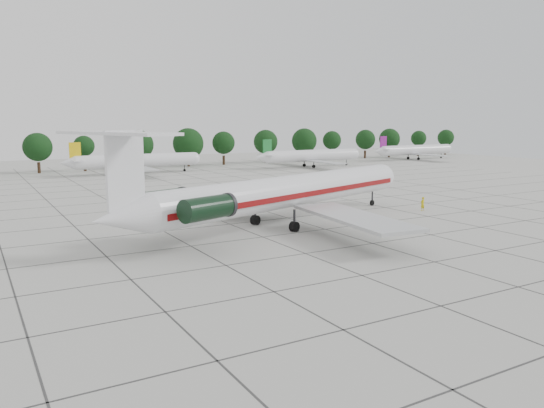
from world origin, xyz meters
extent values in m
plane|color=#B5B5AE|center=(0.00, 0.00, 0.00)|extent=(260.00, 260.00, 0.00)
cube|color=#383838|center=(0.00, 15.00, 0.01)|extent=(170.00, 170.00, 0.02)
cylinder|color=silver|center=(6.57, 4.52, 3.93)|extent=(39.46, 16.43, 3.70)
sphere|color=silver|center=(25.71, 10.98, 3.93)|extent=(3.70, 3.70, 3.70)
cone|color=silver|center=(-15.22, -2.84, 3.93)|extent=(6.50, 5.30, 3.70)
cube|color=maroon|center=(5.97, 6.29, 3.65)|extent=(37.23, 12.63, 0.62)
cube|color=maroon|center=(7.17, 2.74, 3.65)|extent=(37.23, 12.63, 0.62)
cube|color=#B7BABC|center=(0.68, 13.19, 2.41)|extent=(15.35, 15.74, 0.34)
cube|color=#B7BABC|center=(7.15, -5.95, 2.41)|extent=(6.99, 17.30, 0.34)
cube|color=black|center=(-9.65, 1.71, 4.26)|extent=(2.81, 2.17, 0.28)
cylinder|color=black|center=(-9.90, 2.45, 4.26)|extent=(5.79, 3.74, 2.13)
cube|color=black|center=(-8.04, -3.08, 4.26)|extent=(2.81, 2.17, 0.28)
cylinder|color=black|center=(-7.78, -3.82, 4.26)|extent=(5.79, 3.74, 2.13)
cube|color=silver|center=(-14.69, -2.66, 7.85)|extent=(3.50, 1.45, 6.73)
cube|color=silver|center=(-15.43, -2.91, 11.00)|extent=(7.50, 13.83, 0.25)
cylinder|color=black|center=(23.58, 10.26, 1.07)|extent=(0.28, 0.28, 2.13)
cylinder|color=black|center=(23.58, 10.26, 0.39)|extent=(0.84, 0.55, 0.79)
cylinder|color=black|center=(2.45, 6.21, 1.46)|extent=(0.34, 0.34, 2.02)
cylinder|color=black|center=(2.45, 6.21, 0.56)|extent=(1.28, 1.00, 1.12)
cylinder|color=black|center=(4.32, 0.68, 1.46)|extent=(0.34, 0.34, 2.02)
cylinder|color=black|center=(4.32, 0.68, 0.56)|extent=(1.28, 1.00, 1.12)
imported|color=gold|center=(26.51, 3.45, 0.94)|extent=(0.72, 0.50, 1.88)
cylinder|color=silver|center=(7.69, 72.36, 3.00)|extent=(27.20, 3.00, 3.00)
cube|color=#B7BABC|center=(6.69, 72.36, 1.80)|extent=(3.50, 27.20, 0.25)
cube|color=#E0B90D|center=(-5.75, 72.36, 5.60)|extent=(2.40, 0.25, 3.60)
cylinder|color=black|center=(6.69, 74.56, 0.40)|extent=(0.80, 0.45, 0.80)
cylinder|color=black|center=(6.69, 70.16, 0.40)|extent=(0.80, 0.45, 0.80)
cylinder|color=silver|center=(51.92, 66.81, 3.00)|extent=(27.20, 3.00, 3.00)
cube|color=#B7BABC|center=(50.92, 66.81, 1.80)|extent=(3.50, 27.20, 0.25)
cube|color=#19722D|center=(38.48, 66.81, 5.60)|extent=(2.40, 0.25, 3.60)
cylinder|color=black|center=(50.92, 69.01, 0.40)|extent=(0.80, 0.45, 0.80)
cylinder|color=black|center=(50.92, 64.61, 0.40)|extent=(0.80, 0.45, 0.80)
cylinder|color=silver|center=(95.01, 72.95, 3.00)|extent=(27.20, 3.00, 3.00)
cube|color=#B7BABC|center=(94.01, 72.95, 1.80)|extent=(3.50, 27.20, 0.25)
cube|color=#81177D|center=(81.57, 72.95, 5.60)|extent=(2.40, 0.25, 3.60)
cylinder|color=black|center=(94.01, 75.15, 0.40)|extent=(0.80, 0.45, 0.80)
cylinder|color=black|center=(94.01, 70.75, 0.40)|extent=(0.80, 0.45, 0.80)
cylinder|color=#332114|center=(-11.69, 85.00, 1.25)|extent=(0.70, 0.70, 2.50)
sphere|color=black|center=(-11.69, 85.00, 6.00)|extent=(6.50, 6.50, 6.50)
cylinder|color=#332114|center=(-1.50, 85.00, 1.25)|extent=(0.70, 0.70, 2.50)
sphere|color=black|center=(-1.50, 85.00, 6.00)|extent=(4.93, 4.93, 4.93)
cylinder|color=#332114|center=(11.69, 85.00, 1.25)|extent=(0.70, 0.70, 2.50)
sphere|color=black|center=(11.69, 85.00, 6.00)|extent=(7.40, 7.40, 7.40)
cylinder|color=#332114|center=(24.88, 85.00, 1.25)|extent=(0.70, 0.70, 2.50)
sphere|color=black|center=(24.88, 85.00, 6.00)|extent=(8.08, 8.08, 8.08)
cylinder|color=#332114|center=(35.07, 85.00, 1.25)|extent=(0.70, 0.70, 2.50)
sphere|color=black|center=(35.07, 85.00, 6.00)|extent=(6.17, 6.17, 6.17)
cylinder|color=#332114|center=(48.26, 85.00, 1.25)|extent=(0.70, 0.70, 2.50)
sphere|color=black|center=(48.26, 85.00, 6.00)|extent=(6.82, 6.82, 6.82)
cylinder|color=#332114|center=(61.45, 85.00, 1.25)|extent=(0.70, 0.70, 2.50)
sphere|color=black|center=(61.45, 85.00, 6.00)|extent=(7.44, 7.44, 7.44)
cylinder|color=#332114|center=(71.64, 85.00, 1.25)|extent=(0.70, 0.70, 2.50)
sphere|color=black|center=(71.64, 85.00, 6.00)|extent=(5.66, 5.66, 5.66)
cylinder|color=#332114|center=(84.83, 85.00, 1.25)|extent=(0.70, 0.70, 2.50)
sphere|color=black|center=(84.83, 85.00, 6.00)|extent=(6.25, 6.25, 6.25)
cylinder|color=#332114|center=(95.02, 85.00, 1.25)|extent=(0.70, 0.70, 2.50)
sphere|color=black|center=(95.02, 85.00, 6.00)|extent=(6.79, 6.79, 6.79)
cylinder|color=#332114|center=(108.21, 85.00, 1.25)|extent=(0.70, 0.70, 2.50)
sphere|color=black|center=(108.21, 85.00, 6.00)|extent=(5.16, 5.16, 5.16)
cylinder|color=#332114|center=(121.40, 85.00, 1.25)|extent=(0.70, 0.70, 2.50)
sphere|color=black|center=(121.40, 85.00, 6.00)|extent=(5.68, 5.68, 5.68)
camera|label=1|loc=(-26.24, -47.20, 12.04)|focal=35.00mm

